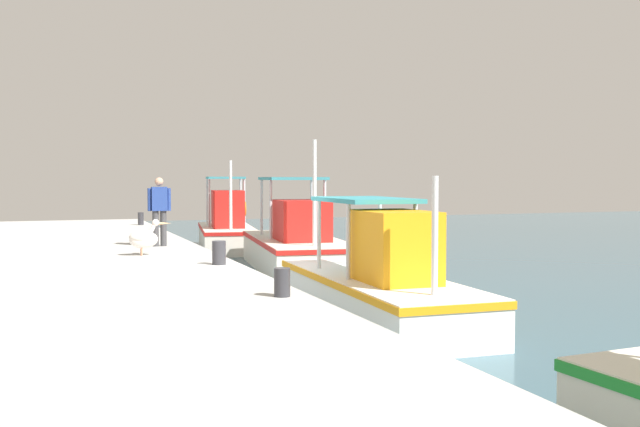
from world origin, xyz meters
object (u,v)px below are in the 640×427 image
(fishing_boat_second, at_px, (297,246))
(fishing_boat_third, at_px, (379,284))
(pelican, at_px, (143,238))
(mooring_bollard_nearest, at_px, (141,219))
(mooring_bollard_second, at_px, (219,253))
(fisherman_standing, at_px, (159,208))
(fishing_boat_nearest, at_px, (227,230))
(mooring_bollard_third, at_px, (282,282))

(fishing_boat_second, height_order, fishing_boat_third, fishing_boat_second)
(fishing_boat_third, xyz_separation_m, pelican, (-5.04, -3.53, 0.55))
(mooring_bollard_nearest, height_order, mooring_bollard_second, mooring_bollard_second)
(fishing_boat_second, height_order, mooring_bollard_nearest, fishing_boat_second)
(fishing_boat_third, relative_size, fisherman_standing, 3.50)
(mooring_bollard_nearest, relative_size, mooring_bollard_second, 0.98)
(fishing_boat_nearest, height_order, mooring_bollard_nearest, fishing_boat_nearest)
(pelican, relative_size, mooring_bollard_second, 1.96)
(fisherman_standing, xyz_separation_m, mooring_bollard_third, (8.76, 0.55, -0.76))
(mooring_bollard_nearest, bearing_deg, fishing_boat_third, 8.18)
(fishing_boat_second, xyz_separation_m, mooring_bollard_second, (4.45, -3.17, 0.36))
(fisherman_standing, bearing_deg, pelican, -17.16)
(fisherman_standing, height_order, mooring_bollard_second, fisherman_standing)
(fishing_boat_nearest, height_order, pelican, fishing_boat_nearest)
(fishing_boat_second, height_order, mooring_bollard_third, fishing_boat_second)
(fishing_boat_third, bearing_deg, mooring_bollard_second, -139.61)
(fishing_boat_third, relative_size, pelican, 6.55)
(fishing_boat_third, distance_m, mooring_bollard_second, 3.58)
(fishing_boat_third, xyz_separation_m, mooring_bollard_second, (-2.71, -2.31, 0.39))
(fisherman_standing, bearing_deg, mooring_bollard_second, 7.03)
(fishing_boat_nearest, xyz_separation_m, mooring_bollard_third, (15.10, -2.69, 0.32))
(pelican, bearing_deg, fishing_boat_third, 35.01)
(fishing_boat_third, distance_m, fisherman_standing, 7.84)
(fishing_boat_nearest, height_order, fisherman_standing, fishing_boat_nearest)
(pelican, xyz_separation_m, mooring_bollard_second, (2.33, 1.22, -0.16))
(fisherman_standing, height_order, mooring_bollard_nearest, fisherman_standing)
(fishing_boat_nearest, distance_m, mooring_bollard_nearest, 3.69)
(fishing_boat_third, distance_m, pelican, 6.18)
(mooring_bollard_nearest, bearing_deg, pelican, -6.34)
(fishing_boat_nearest, relative_size, mooring_bollard_second, 11.59)
(pelican, xyz_separation_m, mooring_bollard_third, (6.59, 1.22, -0.19))
(fishing_boat_second, relative_size, mooring_bollard_nearest, 14.02)
(mooring_bollard_nearest, xyz_separation_m, mooring_bollard_second, (13.34, 0.00, 0.00))
(pelican, relative_size, fisherman_standing, 0.53)
(fishing_boat_nearest, relative_size, fisherman_standing, 3.16)
(fishing_boat_second, height_order, pelican, fishing_boat_second)
(fishing_boat_second, height_order, mooring_bollard_second, fishing_boat_second)
(pelican, relative_size, mooring_bollard_third, 2.23)
(fishing_boat_nearest, distance_m, pelican, 9.38)
(pelican, bearing_deg, mooring_bollard_third, 10.51)
(mooring_bollard_third, bearing_deg, fishing_boat_nearest, 169.88)
(fishing_boat_second, bearing_deg, fishing_boat_nearest, -175.76)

